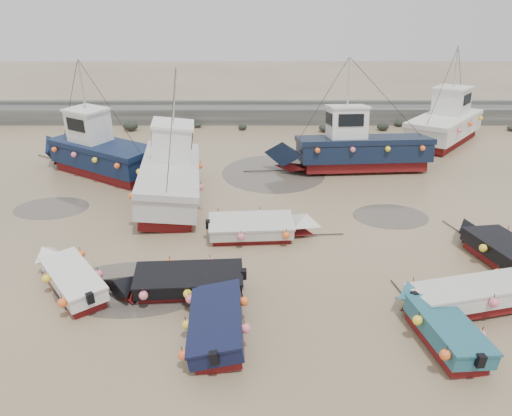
# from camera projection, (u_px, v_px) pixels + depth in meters

# --- Properties ---
(ground) EXTENTS (120.00, 120.00, 0.00)m
(ground) POSITION_uv_depth(u_px,v_px,m) (255.00, 259.00, 19.14)
(ground) COLOR tan
(ground) RESTS_ON ground
(seawall) EXTENTS (60.00, 4.92, 1.50)m
(seawall) POSITION_uv_depth(u_px,v_px,m) (256.00, 114.00, 39.07)
(seawall) COLOR #62625D
(seawall) RESTS_ON ground
(puddle_a) EXTENTS (5.43, 5.43, 0.01)m
(puddle_a) POSITION_uv_depth(u_px,v_px,m) (133.00, 288.00, 17.27)
(puddle_a) COLOR #504941
(puddle_a) RESTS_ON ground
(puddle_b) EXTENTS (3.42, 3.42, 0.01)m
(puddle_b) POSITION_uv_depth(u_px,v_px,m) (390.00, 216.00, 22.78)
(puddle_b) COLOR #504941
(puddle_b) RESTS_ON ground
(puddle_c) EXTENTS (3.50, 3.50, 0.01)m
(puddle_c) POSITION_uv_depth(u_px,v_px,m) (52.00, 208.00, 23.66)
(puddle_c) COLOR #504941
(puddle_c) RESTS_ON ground
(puddle_d) EXTENTS (5.85, 5.85, 0.01)m
(puddle_d) POSITION_uv_depth(u_px,v_px,m) (273.00, 173.00, 28.30)
(puddle_d) COLOR #504941
(puddle_d) RESTS_ON ground
(dinghy_0) EXTENTS (3.83, 4.89, 1.43)m
(dinghy_0) POSITION_uv_depth(u_px,v_px,m) (70.00, 274.00, 17.04)
(dinghy_0) COLOR maroon
(dinghy_0) RESTS_ON ground
(dinghy_1) EXTENTS (2.12, 5.72, 1.43)m
(dinghy_1) POSITION_uv_depth(u_px,v_px,m) (220.00, 314.00, 14.90)
(dinghy_1) COLOR maroon
(dinghy_1) RESTS_ON ground
(dinghy_2) EXTENTS (2.01, 5.12, 1.43)m
(dinghy_2) POSITION_uv_depth(u_px,v_px,m) (440.00, 322.00, 14.51)
(dinghy_2) COLOR maroon
(dinghy_2) RESTS_ON ground
(dinghy_3) EXTENTS (6.45, 2.76, 1.43)m
(dinghy_3) POSITION_uv_depth(u_px,v_px,m) (485.00, 293.00, 15.99)
(dinghy_3) COLOR maroon
(dinghy_3) RESTS_ON ground
(dinghy_4) EXTENTS (5.93, 2.06, 1.43)m
(dinghy_4) POSITION_uv_depth(u_px,v_px,m) (178.00, 279.00, 16.76)
(dinghy_4) COLOR maroon
(dinghy_4) RESTS_ON ground
(dinghy_5) EXTENTS (5.76, 2.15, 1.43)m
(dinghy_5) POSITION_uv_depth(u_px,v_px,m) (260.00, 226.00, 20.59)
(dinghy_5) COLOR maroon
(dinghy_5) RESTS_ON ground
(dinghy_6) EXTENTS (2.93, 6.28, 1.43)m
(dinghy_6) POSITION_uv_depth(u_px,v_px,m) (507.00, 251.00, 18.59)
(dinghy_6) COLOR maroon
(dinghy_6) RESTS_ON ground
(cabin_boat_0) EXTENTS (8.63, 6.37, 6.22)m
(cabin_boat_0) POSITION_uv_depth(u_px,v_px,m) (96.00, 150.00, 27.75)
(cabin_boat_0) COLOR maroon
(cabin_boat_0) RESTS_ON ground
(cabin_boat_1) EXTENTS (3.70, 11.14, 6.22)m
(cabin_boat_1) POSITION_uv_depth(u_px,v_px,m) (168.00, 172.00, 24.51)
(cabin_boat_1) COLOR maroon
(cabin_boat_1) RESTS_ON ground
(cabin_boat_2) EXTENTS (10.67, 3.53, 6.22)m
(cabin_boat_2) POSITION_uv_depth(u_px,v_px,m) (353.00, 148.00, 28.26)
(cabin_boat_2) COLOR maroon
(cabin_boat_2) RESTS_ON ground
(cabin_boat_3) EXTENTS (7.47, 8.70, 6.22)m
(cabin_boat_3) POSITION_uv_depth(u_px,v_px,m) (448.00, 122.00, 33.75)
(cabin_boat_3) COLOR maroon
(cabin_boat_3) RESTS_ON ground
(person) EXTENTS (0.70, 0.52, 1.76)m
(person) POSITION_uv_depth(u_px,v_px,m) (132.00, 183.00, 26.77)
(person) COLOR #1B2137
(person) RESTS_ON ground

